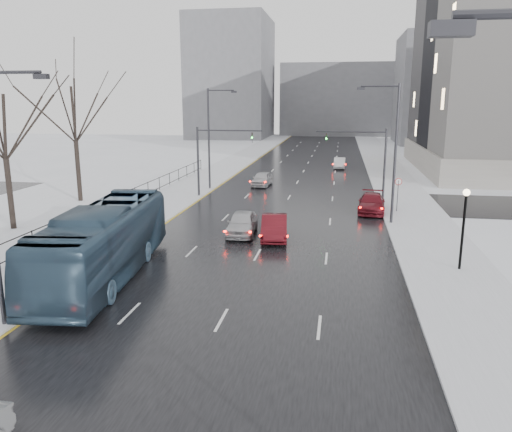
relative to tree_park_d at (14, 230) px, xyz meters
The scene contains 23 objects.
road 31.51m from the tree_park_d, 55.60° to the left, with size 16.00×150.00×0.04m, color black.
cross_road 22.65m from the tree_park_d, 38.19° to the left, with size 130.00×10.00×0.04m, color black.
sidewalk_left 27.01m from the tree_park_d, 74.32° to the left, with size 5.00×150.00×0.16m, color silver.
sidewalk_right 38.43m from the tree_park_d, 42.57° to the left, with size 5.00×150.00×0.16m, color silver.
park_strip 26.09m from the tree_park_d, 94.84° to the left, with size 14.00×150.00×0.12m, color white.
tree_park_d is the anchor object (origin of this frame).
tree_park_e 10.01m from the tree_park_d, 92.29° to the left, with size 9.45×9.45×13.50m, color black, non-canonical shape.
iron_fence 6.31m from the tree_park_d, 39.81° to the right, with size 0.06×70.00×1.30m.
streetlight_r_mid 27.24m from the tree_park_d, 13.01° to the left, with size 2.95×0.25×10.00m.
streetlight_l_far 21.17m from the tree_park_d, 61.85° to the left, with size 2.95×0.25×10.00m.
lamppost_r_mid 29.23m from the tree_park_d, ahead, with size 0.36×0.36×4.28m.
mast_signal_right 29.05m from the tree_park_d, 29.12° to the left, with size 6.10×0.33×6.50m.
mast_signal_left 17.96m from the tree_park_d, 53.20° to the left, with size 6.10×0.33×6.50m.
no_uturn_sign 28.88m from the tree_park_d, 20.32° to the left, with size 0.60×0.06×2.70m.
bldg_far_right 93.70m from the tree_park_d, 60.51° to the left, with size 24.00×20.00×22.00m, color slate.
bldg_far_left 92.17m from the tree_park_d, 92.64° to the left, with size 18.00×22.00×28.00m, color slate.
bldg_far_center 108.59m from the tree_park_d, 78.38° to the left, with size 30.00×18.00×18.00m, color slate.
bus 13.53m from the tree_park_d, 36.31° to the right, with size 3.09×13.20×3.68m, color #314A60.
sedan_center_near 16.11m from the tree_park_d, ahead, with size 1.83×4.56×1.55m, color #AEAEB2.
sedan_right_near 18.33m from the tree_park_d, ahead, with size 1.62×4.66×1.53m, color #530E15.
sedan_right_far 26.90m from the tree_park_d, 21.58° to the left, with size 2.07×5.10×1.48m, color maroon.
sedan_center_far 25.42m from the tree_park_d, 55.75° to the left, with size 1.75×4.36×1.48m, color #AEAEB2.
sedan_right_distant 42.91m from the tree_park_d, 58.69° to the left, with size 1.46×4.19×1.38m, color white.
Camera 1 is at (4.57, 3.52, 8.83)m, focal length 35.00 mm.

